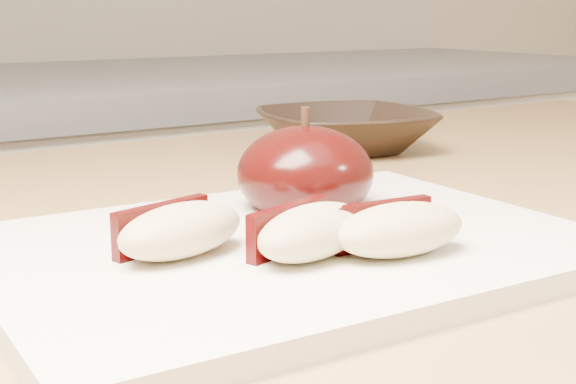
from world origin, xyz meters
TOP-DOWN VIEW (x-y plane):
  - cutting_board at (0.04, 0.40)m, footprint 0.33×0.25m
  - apple_half at (0.09, 0.45)m, footprint 0.10×0.10m
  - apple_wedge_a at (-0.02, 0.41)m, footprint 0.08×0.05m
  - apple_wedge_b at (0.03, 0.37)m, footprint 0.08×0.05m
  - apple_wedge_c at (0.07, 0.35)m, footprint 0.08×0.04m
  - bowl at (0.28, 0.65)m, footprint 0.19×0.19m

SIDE VIEW (x-z plane):
  - cutting_board at x=0.04m, z-range 0.90..0.91m
  - bowl at x=0.28m, z-range 0.90..0.94m
  - apple_wedge_a at x=-0.02m, z-range 0.91..0.94m
  - apple_wedge_b at x=0.03m, z-range 0.91..0.94m
  - apple_wedge_c at x=0.07m, z-range 0.91..0.94m
  - apple_half at x=0.09m, z-range 0.90..0.97m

